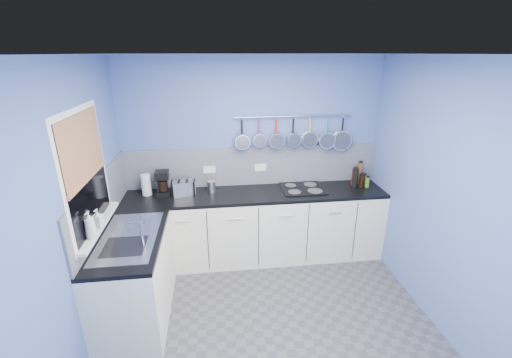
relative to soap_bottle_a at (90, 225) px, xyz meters
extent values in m
cube|color=#47474C|center=(1.53, -0.06, -1.18)|extent=(3.20, 3.00, 0.02)
cube|color=white|center=(1.53, -0.06, 1.34)|extent=(3.20, 3.00, 0.02)
cube|color=#4C66A9|center=(1.53, 1.45, 0.08)|extent=(3.20, 0.02, 2.50)
cube|color=#4C66A9|center=(1.53, -1.57, 0.08)|extent=(3.20, 0.02, 2.50)
cube|color=#4C66A9|center=(-0.08, -0.06, 0.08)|extent=(0.02, 3.00, 2.50)
cube|color=#4C66A9|center=(3.14, -0.06, 0.08)|extent=(0.02, 3.00, 2.50)
cube|color=#8E929F|center=(1.53, 1.43, -0.02)|extent=(3.20, 0.02, 0.50)
cube|color=#8E929F|center=(-0.06, 0.54, -0.02)|extent=(0.02, 1.80, 0.50)
cube|color=silver|center=(1.53, 1.14, -0.74)|extent=(3.20, 0.60, 0.86)
cube|color=black|center=(1.53, 1.14, -0.29)|extent=(3.20, 0.60, 0.04)
cube|color=silver|center=(0.23, 0.24, -0.74)|extent=(0.60, 1.20, 0.86)
cube|color=black|center=(0.23, 0.24, -0.29)|extent=(0.60, 1.20, 0.04)
cube|color=white|center=(-0.05, 0.24, 0.38)|extent=(0.01, 1.00, 1.10)
cube|color=black|center=(-0.04, 0.24, 0.38)|extent=(0.01, 0.90, 1.00)
cube|color=#956B49|center=(-0.03, 0.24, 0.61)|extent=(0.01, 0.90, 0.55)
cube|color=white|center=(-0.02, 0.24, -0.13)|extent=(0.10, 0.98, 0.03)
cube|color=silver|center=(0.23, 0.24, -0.27)|extent=(0.50, 0.95, 0.01)
cube|color=white|center=(0.98, 1.41, -0.04)|extent=(0.15, 0.01, 0.09)
cube|color=white|center=(1.63, 1.41, -0.04)|extent=(0.15, 0.01, 0.09)
cylinder|color=silver|center=(2.03, 1.39, 0.61)|extent=(1.45, 0.02, 0.02)
imported|color=white|center=(0.00, 0.00, 0.00)|extent=(0.10, 0.10, 0.24)
imported|color=white|center=(0.00, 0.19, -0.03)|extent=(0.09, 0.09, 0.17)
cylinder|color=white|center=(0.22, 1.24, -0.14)|extent=(0.14, 0.14, 0.25)
cube|color=silver|center=(0.66, 1.20, -0.19)|extent=(0.29, 0.21, 0.17)
cylinder|color=silver|center=(1.00, 1.23, -0.20)|extent=(0.12, 0.12, 0.14)
cube|color=black|center=(2.13, 1.19, -0.26)|extent=(0.53, 0.47, 0.01)
cylinder|color=#8C5914|center=(2.99, 1.27, -0.21)|extent=(0.05, 0.05, 0.12)
cylinder|color=brown|center=(2.91, 1.27, -0.13)|extent=(0.07, 0.07, 0.29)
cylinder|color=#4C190C|center=(2.82, 1.24, -0.16)|extent=(0.05, 0.05, 0.21)
cylinder|color=#3F721E|center=(2.97, 1.14, -0.20)|extent=(0.05, 0.05, 0.13)
cylinder|color=black|center=(2.90, 1.16, -0.19)|extent=(0.07, 0.07, 0.17)
cylinder|color=black|center=(2.80, 1.14, -0.14)|extent=(0.07, 0.07, 0.26)
camera|label=1|loc=(1.06, -2.64, 1.34)|focal=23.64mm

